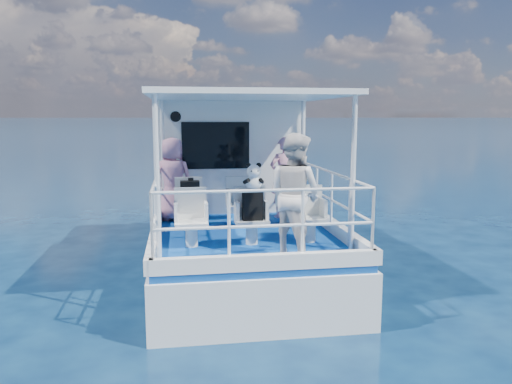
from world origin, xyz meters
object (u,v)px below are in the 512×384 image
passenger_stbd_aft (295,195)px  backpack_center (253,205)px  passenger_port_fwd (173,179)px  panda (254,177)px

passenger_stbd_aft → backpack_center: 0.82m
passenger_port_fwd → backpack_center: 2.31m
passenger_port_fwd → panda: 2.33m
passenger_port_fwd → panda: (1.20, -1.98, 0.26)m
backpack_center → panda: panda is taller
passenger_stbd_aft → backpack_center: (-0.49, 0.61, -0.24)m
passenger_stbd_aft → panda: 0.79m
passenger_stbd_aft → backpack_center: bearing=2.2°
passenger_port_fwd → panda: passenger_port_fwd is taller
passenger_port_fwd → backpack_center: bearing=141.7°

